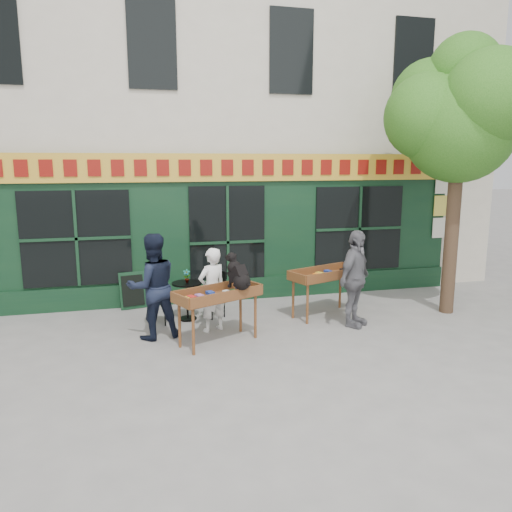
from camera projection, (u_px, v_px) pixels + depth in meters
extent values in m
plane|color=slate|center=(252.00, 333.00, 9.23)|extent=(80.00, 80.00, 0.00)
cube|color=beige|center=(201.00, 94.00, 14.01)|extent=(14.00, 7.00, 10.00)
cube|color=black|center=(227.00, 230.00, 11.23)|extent=(11.00, 0.16, 3.20)
cube|color=gold|center=(227.00, 167.00, 10.86)|extent=(11.00, 0.06, 0.60)
cube|color=maroon|center=(227.00, 168.00, 10.82)|extent=(9.60, 0.03, 0.34)
cube|color=black|center=(228.00, 290.00, 11.39)|extent=(11.00, 0.10, 0.50)
cube|color=black|center=(228.00, 242.00, 11.19)|extent=(1.70, 0.05, 2.50)
cube|color=black|center=(77.00, 239.00, 10.38)|extent=(2.20, 0.05, 2.00)
cube|color=black|center=(359.00, 229.00, 11.92)|extent=(2.20, 0.05, 2.00)
cube|color=silver|center=(440.00, 228.00, 12.44)|extent=(0.42, 0.02, 0.50)
cube|color=#E5D14C|center=(442.00, 206.00, 12.34)|extent=(0.42, 0.02, 0.50)
cube|color=silver|center=(443.00, 183.00, 12.23)|extent=(0.42, 0.02, 0.50)
cylinder|color=#382619|center=(452.00, 227.00, 10.21)|extent=(0.28, 0.28, 3.60)
sphere|color=#1C5212|center=(460.00, 127.00, 9.84)|extent=(2.20, 2.20, 2.20)
sphere|color=#1C5212|center=(481.00, 113.00, 10.24)|extent=(1.80, 1.80, 1.80)
sphere|color=#1C5212|center=(428.00, 117.00, 9.85)|extent=(1.70, 1.70, 1.70)
sphere|color=#1C5212|center=(492.00, 97.00, 9.22)|extent=(1.80, 1.80, 1.80)
sphere|color=#1C5212|center=(431.00, 99.00, 10.23)|extent=(1.60, 1.60, 1.60)
sphere|color=#1C5212|center=(465.00, 69.00, 9.75)|extent=(1.40, 1.40, 1.40)
cylinder|color=brown|center=(193.00, 332.00, 8.13)|extent=(0.05, 0.05, 0.80)
cylinder|color=brown|center=(255.00, 316.00, 8.93)|extent=(0.05, 0.05, 0.80)
cylinder|color=brown|center=(180.00, 325.00, 8.46)|extent=(0.05, 0.05, 0.80)
cylinder|color=brown|center=(241.00, 311.00, 9.26)|extent=(0.05, 0.05, 0.80)
cube|color=brown|center=(218.00, 297.00, 8.62)|extent=(1.61, 1.15, 0.05)
cube|color=brown|center=(228.00, 296.00, 8.38)|extent=(1.38, 0.66, 0.18)
cube|color=brown|center=(209.00, 290.00, 8.82)|extent=(1.38, 0.66, 0.18)
cube|color=brown|center=(218.00, 294.00, 8.60)|extent=(1.35, 0.91, 0.06)
imported|color=white|center=(212.00, 290.00, 9.24)|extent=(0.68, 0.58, 1.58)
cylinder|color=brown|center=(307.00, 304.00, 9.70)|extent=(0.05, 0.05, 0.80)
cylinder|color=brown|center=(355.00, 294.00, 10.42)|extent=(0.05, 0.05, 0.80)
cylinder|color=brown|center=(293.00, 299.00, 10.05)|extent=(0.05, 0.05, 0.80)
cylinder|color=brown|center=(340.00, 290.00, 10.78)|extent=(0.05, 0.05, 0.80)
cube|color=brown|center=(325.00, 277.00, 10.16)|extent=(1.61, 1.07, 0.05)
cube|color=brown|center=(335.00, 275.00, 9.91)|extent=(1.42, 0.56, 0.18)
cube|color=brown|center=(316.00, 270.00, 10.38)|extent=(1.42, 0.56, 0.18)
cube|color=brown|center=(325.00, 274.00, 10.15)|extent=(1.36, 0.83, 0.06)
imported|color=#5E5D63|center=(355.00, 279.00, 9.49)|extent=(1.13, 1.05, 1.86)
cylinder|color=black|center=(188.00, 318.00, 10.04)|extent=(0.36, 0.36, 0.03)
cylinder|color=black|center=(187.00, 301.00, 9.97)|extent=(0.04, 0.04, 0.72)
cylinder|color=black|center=(187.00, 283.00, 9.90)|extent=(0.60, 0.60, 0.03)
cube|color=black|center=(160.00, 301.00, 9.73)|extent=(0.47, 0.47, 0.03)
cube|color=black|center=(151.00, 288.00, 9.70)|extent=(0.16, 0.34, 0.50)
cylinder|color=black|center=(165.00, 315.00, 9.61)|extent=(0.02, 0.02, 0.44)
cylinder|color=black|center=(170.00, 310.00, 9.90)|extent=(0.02, 0.02, 0.44)
cylinder|color=black|center=(150.00, 314.00, 9.65)|extent=(0.02, 0.02, 0.44)
cylinder|color=black|center=(155.00, 310.00, 9.94)|extent=(0.02, 0.02, 0.44)
cube|color=black|center=(214.00, 295.00, 10.14)|extent=(0.47, 0.47, 0.03)
cube|color=black|center=(221.00, 282.00, 10.19)|extent=(0.17, 0.34, 0.50)
cylinder|color=black|center=(204.00, 306.00, 10.21)|extent=(0.02, 0.02, 0.44)
cylinder|color=black|center=(212.00, 309.00, 9.97)|extent=(0.02, 0.02, 0.44)
cylinder|color=black|center=(216.00, 303.00, 10.39)|extent=(0.02, 0.02, 0.44)
cylinder|color=black|center=(224.00, 307.00, 10.15)|extent=(0.02, 0.02, 0.44)
imported|color=gray|center=(187.00, 276.00, 9.87)|extent=(0.15, 0.11, 0.27)
imported|color=black|center=(153.00, 286.00, 8.84)|extent=(1.06, 0.91, 1.90)
cube|color=black|center=(133.00, 290.00, 10.74)|extent=(0.59, 0.30, 0.79)
cube|color=black|center=(133.00, 290.00, 10.72)|extent=(0.48, 0.26, 0.65)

